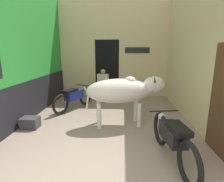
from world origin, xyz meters
TOP-DOWN VIEW (x-y plane):
  - wall_left_shopfront at (-2.36, 2.68)m, footprint 0.25×5.38m
  - wall_back_with_doorway at (-0.09, 5.62)m, footprint 4.54×0.93m
  - wall_right_with_door at (2.36, 2.64)m, footprint 0.22×5.38m
  - cow at (0.43, 2.29)m, footprint 2.13×0.95m
  - motorcycle_near at (1.30, 0.74)m, footprint 0.58×1.88m
  - motorcycle_far at (-1.23, 3.46)m, footprint 0.94×1.70m
  - shopkeeper_seated at (-0.38, 4.70)m, footprint 0.45×0.33m
  - plastic_stool at (-0.06, 4.75)m, footprint 0.32×0.32m
  - crate at (-1.97, 1.92)m, footprint 0.44×0.32m

SIDE VIEW (x-z plane):
  - crate at x=-1.97m, z-range 0.00..0.28m
  - plastic_stool at x=-0.06m, z-range 0.02..0.49m
  - motorcycle_far at x=-1.23m, z-range 0.05..0.82m
  - motorcycle_near at x=1.30m, z-range 0.05..0.85m
  - shopkeeper_seated at x=-0.38m, z-range 0.03..1.27m
  - cow at x=0.43m, z-range 0.27..1.60m
  - wall_back_with_doorway at x=-0.09m, z-range -0.28..3.73m
  - wall_left_shopfront at x=-2.36m, z-range -0.07..3.94m
  - wall_right_with_door at x=2.36m, z-range -0.03..3.98m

